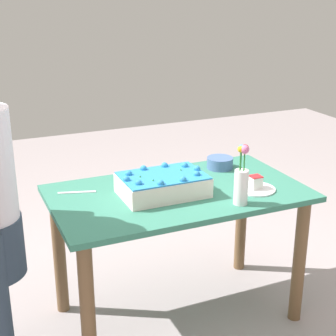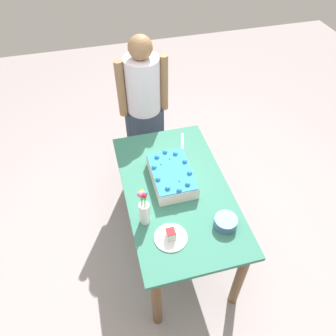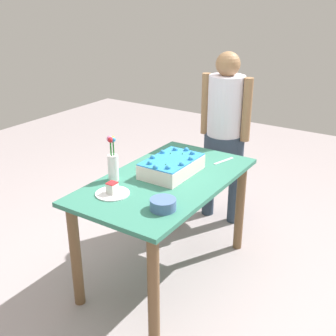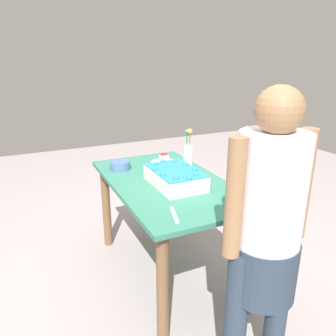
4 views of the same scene
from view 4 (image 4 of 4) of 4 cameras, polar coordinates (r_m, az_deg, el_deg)
ground_plane at (r=2.68m, az=-0.15°, el=-17.62°), size 8.00×8.00×0.00m
dining_table at (r=2.36m, az=-0.17°, el=-5.33°), size 1.33×0.76×0.76m
sheet_cake at (r=2.22m, az=1.21°, el=-1.60°), size 0.43×0.29×0.13m
serving_plate_with_slice at (r=2.69m, az=-0.72°, el=1.28°), size 0.21×0.21×0.08m
cake_knife at (r=1.82m, az=1.10°, el=-8.11°), size 0.20×0.08×0.00m
flower_vase at (r=2.57m, az=3.52°, el=2.87°), size 0.07×0.07×0.31m
fruit_bowl at (r=2.55m, az=-8.35°, el=0.45°), size 0.15×0.15×0.07m
person_standing at (r=1.56m, az=16.73°, el=-10.32°), size 0.31×0.45×1.49m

